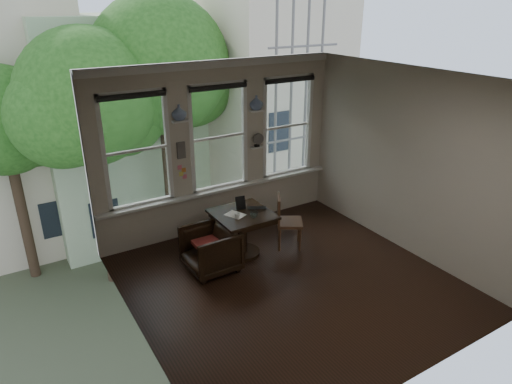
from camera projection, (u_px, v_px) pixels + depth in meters
ground at (290, 282)px, 6.81m from camera, size 4.50×4.50×0.00m
ceiling at (297, 78)px, 5.65m from camera, size 4.50×4.50×0.00m
wall_back at (218, 148)px, 8.00m from camera, size 4.50×0.00×4.50m
wall_front at (427, 265)px, 4.46m from camera, size 4.50×0.00×4.50m
wall_left at (131, 229)px, 5.15m from camera, size 0.00×4.50×4.50m
wall_right at (407, 162)px, 7.31m from camera, size 0.00×4.50×4.50m
window_left at (136, 150)px, 7.23m from camera, size 1.10×0.12×1.90m
window_center at (218, 137)px, 7.93m from camera, size 1.10×0.12×1.90m
window_right at (286, 126)px, 8.62m from camera, size 1.10×0.12×1.90m
shelf_left at (180, 121)px, 7.35m from camera, size 0.26×0.16×0.03m
shelf_right at (256, 111)px, 8.04m from camera, size 0.26×0.16×0.03m
intercom at (181, 150)px, 7.56m from camera, size 0.14×0.06×0.28m
sticky_notes at (182, 170)px, 7.70m from camera, size 0.16×0.01×0.24m
desk_fan at (257, 142)px, 8.25m from camera, size 0.20×0.20×0.24m
vase_left at (179, 112)px, 7.29m from camera, size 0.24×0.24×0.25m
vase_right at (256, 103)px, 7.99m from camera, size 0.24×0.24×0.25m
table at (243, 234)px, 7.44m from camera, size 0.90×0.90×0.75m
armchair_left at (211, 250)px, 7.01m from camera, size 0.79×0.77×0.71m
cushion_red at (210, 244)px, 6.97m from camera, size 0.45×0.45×0.06m
side_chair_right at (290, 222)px, 7.65m from camera, size 0.58×0.58×0.92m
laptop at (257, 209)px, 7.40m from camera, size 0.36×0.31×0.02m
mug at (237, 216)px, 7.11m from camera, size 0.12×0.12×0.09m
drinking_glass at (254, 215)px, 7.13m from camera, size 0.13×0.13×0.10m
tablet at (240, 203)px, 7.40m from camera, size 0.17×0.10×0.22m
papers at (235, 215)px, 7.24m from camera, size 0.32×0.36×0.00m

